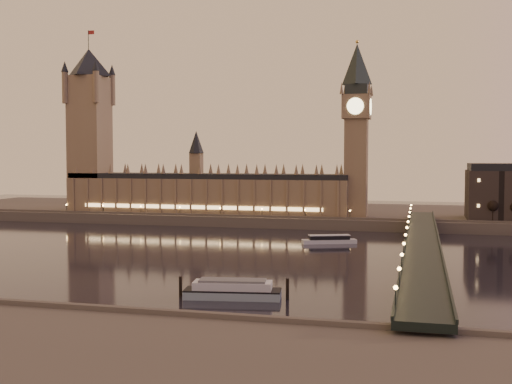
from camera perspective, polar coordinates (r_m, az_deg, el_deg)
ground at (r=279.48m, az=-4.77°, el=-5.49°), size 700.00×700.00×0.00m
far_embankment at (r=432.01m, az=6.24°, el=-2.00°), size 560.00×130.00×6.00m
palace_of_westminster at (r=404.24m, az=-4.53°, el=0.30°), size 180.00×26.62×52.00m
victoria_tower at (r=436.84m, az=-14.58°, el=6.21°), size 31.68×31.68×118.00m
big_ben at (r=384.25m, az=8.92°, el=6.42°), size 17.68×17.68×104.00m
westminster_bridge at (r=263.48m, az=14.47°, el=-4.90°), size 13.20×260.00×15.30m
bare_tree_0 at (r=372.91m, az=20.16°, el=-1.36°), size 5.14×5.14×10.45m
cruise_boat_a at (r=312.54m, az=6.53°, el=-4.23°), size 26.49×14.70×4.19m
moored_barge at (r=192.67m, az=-2.09°, el=-8.69°), size 32.81×12.34×6.08m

